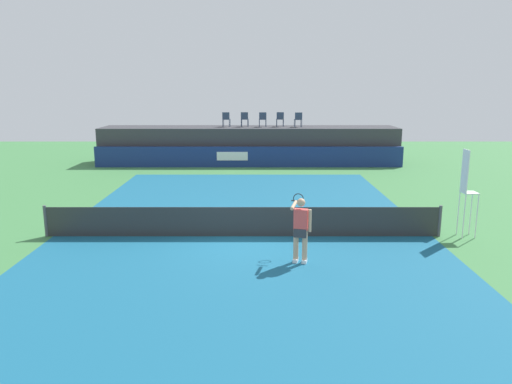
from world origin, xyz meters
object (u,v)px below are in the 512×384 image
at_px(spectator_chair_right, 278,119).
at_px(net_post_near, 44,221).
at_px(spectator_chair_far_left, 224,119).
at_px(spectator_chair_center, 261,119).
at_px(spectator_chair_far_right, 296,119).
at_px(tennis_player, 299,228).
at_px(umpire_chair, 465,187).
at_px(spectator_chair_left, 243,119).
at_px(net_post_far, 438,221).

xyz_separation_m(spectator_chair_right, net_post_near, (-8.10, -15.48, -2.19)).
relative_size(spectator_chair_far_left, spectator_chair_center, 1.00).
bearing_deg(spectator_chair_right, spectator_chair_far_right, -15.40).
bearing_deg(spectator_chair_right, tennis_player, -90.94).
xyz_separation_m(spectator_chair_far_left, spectator_chair_right, (3.31, 0.08, 0.00)).
xyz_separation_m(spectator_chair_far_right, tennis_player, (-1.39, -17.47, -1.73)).
relative_size(spectator_chair_center, spectator_chair_far_right, 1.00).
distance_m(spectator_chair_far_left, spectator_chair_far_right, 4.41).
bearing_deg(umpire_chair, spectator_chair_left, 115.06).
bearing_deg(tennis_player, spectator_chair_far_left, 99.68).
distance_m(spectator_chair_left, net_post_far, 16.89).
bearing_deg(spectator_chair_far_right, net_post_far, -78.07).
height_order(spectator_chair_far_left, spectator_chair_right, same).
bearing_deg(net_post_far, spectator_chair_left, 112.76).
height_order(spectator_chair_left, spectator_chair_center, same).
relative_size(spectator_chair_far_right, umpire_chair, 0.32).
bearing_deg(spectator_chair_right, net_post_near, -117.63).
xyz_separation_m(spectator_chair_right, tennis_player, (-0.29, -17.78, -1.73)).
height_order(spectator_chair_far_left, tennis_player, spectator_chair_far_left).
height_order(spectator_chair_left, spectator_chair_right, same).
xyz_separation_m(spectator_chair_far_left, spectator_chair_center, (2.24, -0.07, 0.00)).
bearing_deg(spectator_chair_far_right, spectator_chair_center, 176.09).
height_order(spectator_chair_right, net_post_near, spectator_chair_right).
xyz_separation_m(spectator_chair_left, spectator_chair_center, (1.11, -0.12, 0.00)).
distance_m(spectator_chair_left, umpire_chair, 17.09).
distance_m(spectator_chair_center, tennis_player, 17.72).
bearing_deg(net_post_far, spectator_chair_far_right, 101.93).
relative_size(spectator_chair_left, umpire_chair, 0.32).
distance_m(spectator_chair_left, spectator_chair_center, 1.12).
bearing_deg(net_post_near, umpire_chair, -0.02).
distance_m(net_post_near, tennis_player, 8.15).
distance_m(spectator_chair_right, net_post_near, 17.61).
bearing_deg(net_post_near, tennis_player, -16.40).
distance_m(spectator_chair_far_left, tennis_player, 18.03).
bearing_deg(umpire_chair, spectator_chair_far_left, 118.48).
bearing_deg(tennis_player, spectator_chair_right, 89.06).
xyz_separation_m(spectator_chair_right, umpire_chair, (5.04, -15.48, -1.11)).
relative_size(spectator_chair_far_left, spectator_chair_far_right, 1.00).
relative_size(spectator_chair_right, net_post_far, 0.89).
relative_size(spectator_chair_far_left, net_post_far, 0.89).
height_order(spectator_chair_far_right, net_post_far, spectator_chair_far_right).
distance_m(spectator_chair_far_right, net_post_near, 17.88).
bearing_deg(spectator_chair_left, net_post_near, -110.97).
xyz_separation_m(spectator_chair_center, umpire_chair, (6.12, -15.33, -1.11)).
xyz_separation_m(spectator_chair_center, spectator_chair_right, (1.07, 0.15, 0.00)).
height_order(umpire_chair, net_post_near, umpire_chair).
relative_size(net_post_near, tennis_player, 0.56).
bearing_deg(spectator_chair_left, spectator_chair_far_right, -4.73).
bearing_deg(net_post_far, spectator_chair_far_left, 116.30).
bearing_deg(umpire_chair, tennis_player, -156.72).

